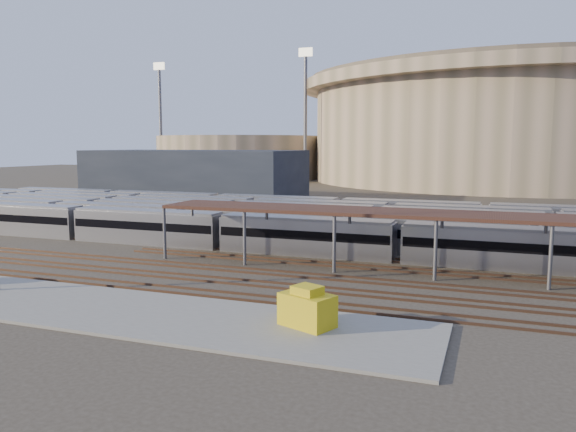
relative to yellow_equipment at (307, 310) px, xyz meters
The scene contains 12 objects.
ground 18.32m from the yellow_equipment, 129.98° to the left, with size 420.00×420.00×0.00m, color #383026.
apron 16.81m from the yellow_equipment, behind, with size 50.00×9.00×0.20m, color gray.
subway_trains 34.87m from the yellow_equipment, 111.19° to the left, with size 131.19×23.90×3.60m.
inspection_shed 21.07m from the yellow_equipment, 60.34° to the left, with size 60.30×6.00×5.30m.
empty_tracks 14.84m from the yellow_equipment, 142.52° to the left, with size 170.00×9.62×0.18m.
stadium 155.33m from the yellow_equipment, 85.08° to the left, with size 124.00×124.00×32.50m.
secondary_arena 160.99m from the yellow_equipment, 116.48° to the left, with size 56.00×56.00×14.00m, color tan.
service_building 83.44m from the yellow_equipment, 124.11° to the left, with size 42.00×20.00×10.00m, color #1E232D.
floodlight_0 132.28m from the yellow_equipment, 108.61° to the left, with size 4.00×1.00×38.40m.
floodlight_1 166.42m from the yellow_equipment, 125.83° to the left, with size 4.00×1.00×38.40m.
floodlight_3 176.44m from the yellow_equipment, 97.12° to the left, with size 4.00×1.00×38.40m.
yellow_equipment is the anchor object (origin of this frame).
Camera 1 is at (22.04, -45.20, 11.08)m, focal length 35.00 mm.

